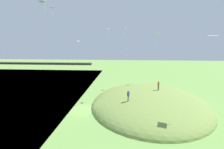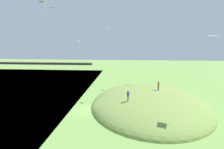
# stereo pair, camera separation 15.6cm
# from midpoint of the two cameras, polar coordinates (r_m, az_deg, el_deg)

# --- Properties ---
(ground_plane) EXTENTS (160.00, 160.00, 0.00)m
(ground_plane) POSITION_cam_midpoint_polar(r_m,az_deg,el_deg) (29.19, -8.87, -11.44)
(ground_plane) COLOR #6F9C48
(grass_hill) EXTENTS (20.11, 24.46, 4.95)m
(grass_hill) POSITION_cam_midpoint_polar(r_m,az_deg,el_deg) (31.92, 12.23, -9.60)
(grass_hill) COLOR olive
(grass_hill) RESTS_ON ground_plane
(bridge_deck_far) EXTENTS (39.94, 1.80, 0.70)m
(bridge_deck_far) POSITION_cam_midpoint_polar(r_m,az_deg,el_deg) (64.02, -24.39, 3.39)
(bridge_deck_far) COLOR brown
(person_on_hilltop) EXTENTS (0.51, 0.51, 1.71)m
(person_on_hilltop) POSITION_cam_midpoint_polar(r_m,az_deg,el_deg) (31.85, 15.23, -3.17)
(person_on_hilltop) COLOR #1D354B
(person_on_hilltop) RESTS_ON grass_hill
(person_near_shore) EXTENTS (0.53, 0.53, 1.69)m
(person_near_shore) POSITION_cam_midpoint_polar(r_m,az_deg,el_deg) (26.30, 5.50, -6.55)
(person_near_shore) COLOR brown
(person_near_shore) RESTS_ON grass_hill
(kite_0) EXTENTS (1.24, 1.42, 2.16)m
(kite_0) POSITION_cam_midpoint_polar(r_m,az_deg,el_deg) (41.44, -0.97, 14.68)
(kite_0) COLOR white
(kite_1) EXTENTS (0.75, 0.70, 2.14)m
(kite_1) POSITION_cam_midpoint_polar(r_m,az_deg,el_deg) (40.36, 4.73, 7.89)
(kite_1) COLOR white
(kite_2) EXTENTS (0.61, 0.72, 2.13)m
(kite_2) POSITION_cam_midpoint_polar(r_m,az_deg,el_deg) (38.79, -10.82, 10.38)
(kite_2) COLOR white
(kite_3) EXTENTS (0.64, 0.46, 1.27)m
(kite_3) POSITION_cam_midpoint_polar(r_m,az_deg,el_deg) (22.06, -21.83, 21.14)
(kite_3) COLOR white
(kite_4) EXTENTS (1.20, 0.93, 2.23)m
(kite_4) POSITION_cam_midpoint_polar(r_m,az_deg,el_deg) (23.95, 30.45, 10.70)
(kite_4) COLOR #F4DFCF
(kite_5) EXTENTS (0.84, 0.94, 2.12)m
(kite_5) POSITION_cam_midpoint_polar(r_m,az_deg,el_deg) (38.71, 14.89, 12.90)
(kite_5) COLOR white
(kite_6) EXTENTS (0.79, 0.79, 1.47)m
(kite_6) POSITION_cam_midpoint_polar(r_m,az_deg,el_deg) (32.69, 4.33, 14.86)
(kite_6) COLOR white
(kite_8) EXTENTS (0.95, 0.98, 1.76)m
(kite_8) POSITION_cam_midpoint_polar(r_m,az_deg,el_deg) (28.27, -18.84, 19.95)
(kite_8) COLOR silver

